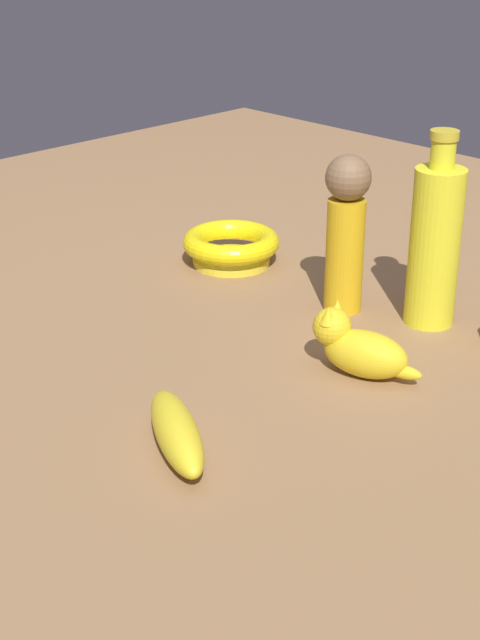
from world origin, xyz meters
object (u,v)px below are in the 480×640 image
(bowl, at_px, (231,245))
(cat_figurine, at_px, (358,347))
(bottle_tall, at_px, (435,243))
(person_figure_adult, at_px, (345,229))
(banana, at_px, (177,432))

(bowl, distance_m, cat_figurine, 0.39)
(bottle_tall, distance_m, person_figure_adult, 0.12)
(banana, distance_m, bottle_tall, 0.45)
(banana, xyz_separation_m, bottle_tall, (0.44, 0.00, 0.09))
(banana, bearing_deg, cat_figurine, 114.14)
(bottle_tall, bearing_deg, bowl, 96.65)
(bowl, distance_m, person_figure_adult, 0.24)
(cat_figurine, distance_m, person_figure_adult, 0.20)
(bowl, bearing_deg, cat_figurine, -111.63)
(cat_figurine, relative_size, person_figure_adult, 0.63)
(cat_figurine, bearing_deg, bottle_tall, 8.20)
(bottle_tall, height_order, cat_figurine, bottle_tall)
(banana, xyz_separation_m, cat_figurine, (0.26, -0.02, 0.01))
(banana, xyz_separation_m, person_figure_adult, (0.39, 0.11, 0.09))
(bowl, bearing_deg, person_figure_adult, -92.79)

